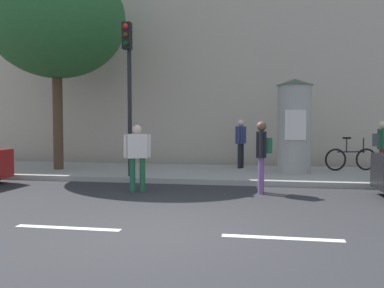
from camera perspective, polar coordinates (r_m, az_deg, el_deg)
name	(u,v)px	position (r m, az deg, el deg)	size (l,w,h in m)	color
ground_plane	(170,233)	(6.66, -3.02, -12.06)	(80.00, 80.00, 0.00)	#2B2B2D
sidewalk_curb	(219,173)	(13.44, 3.74, -4.04)	(36.00, 4.00, 0.15)	#9E9B93
lane_markings	(170,233)	(6.66, -3.02, -12.03)	(25.80, 0.16, 0.01)	silver
building_backdrop	(232,31)	(18.74, 5.54, 15.18)	(36.00, 5.00, 11.35)	#B7A893
traffic_light	(128,74)	(12.22, -8.73, 9.44)	(0.24, 0.45, 4.39)	black
poster_column	(294,125)	(13.31, 13.82, 2.50)	(1.13, 1.13, 2.91)	#9E9B93
street_tree	(56,20)	(14.99, -18.09, 15.89)	(4.54, 4.54, 6.90)	#4C3826
pedestrian_with_bag	(262,150)	(10.20, 9.58, -0.82)	(0.38, 0.66, 1.75)	#724C84
pedestrian_tallest	(137,152)	(10.41, -7.50, -1.02)	(0.63, 0.49, 1.66)	#1E5938
pedestrian_in_dark_shirt	(241,140)	(14.36, 6.69, 0.61)	(0.35, 0.62, 1.66)	black
pedestrian_in_red_top	(382,144)	(12.99, 24.53, -0.04)	(0.42, 0.57, 1.60)	maroon
bicycle_leaning	(351,159)	(14.51, 20.92, -1.87)	(1.71, 0.57, 1.09)	black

